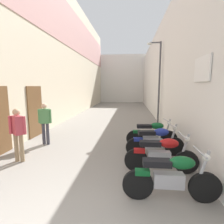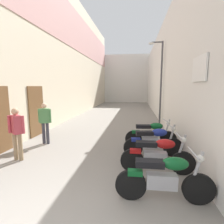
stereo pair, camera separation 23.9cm
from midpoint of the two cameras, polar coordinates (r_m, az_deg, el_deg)
The scene contains 11 objects.
ground_plane at distance 11.08m, azimuth 0.90°, elevation -2.95°, with size 38.64×38.64×0.00m, color gray.
building_left at distance 13.67m, azimuth -11.80°, elevation 17.31°, with size 0.45×22.64×8.60m.
building_right at distance 12.93m, azimuth 16.39°, elevation 11.69°, with size 0.45×22.64×6.00m.
building_far_end at distance 25.16m, azimuth 5.00°, elevation 10.81°, with size 8.91×2.00×6.51m, color silver.
motorcycle_nearest at distance 3.63m, azimuth 19.03°, elevation -19.71°, with size 1.85×0.58×1.04m.
motorcycle_second at distance 4.63m, azimuth 16.35°, elevation -13.27°, with size 1.85×0.58×1.04m.
motorcycle_third at distance 5.61m, azimuth 14.79°, elevation -9.34°, with size 1.84×0.58×1.04m.
motorcycle_fourth at distance 6.45m, azimuth 13.86°, elevation -6.95°, with size 1.85×0.58×1.04m.
pedestrian_mid_alley at distance 5.73m, azimuth -27.96°, elevation -5.36°, with size 0.52×0.37×1.57m.
pedestrian_further_down at distance 6.97m, azimuth -20.39°, elevation -2.58°, with size 0.52×0.29×1.57m.
street_lamp at distance 10.10m, azimuth 16.11°, elevation 11.00°, with size 0.79×0.18×4.60m.
Camera 2 is at (1.45, -1.45, 2.18)m, focal length 27.66 mm.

